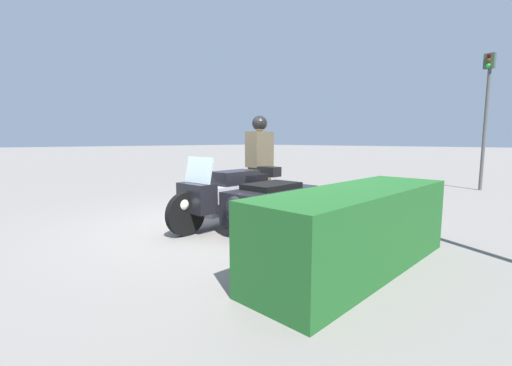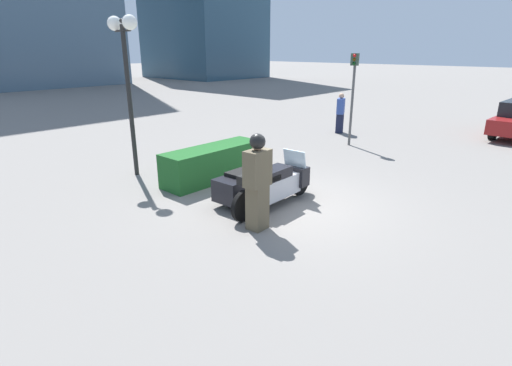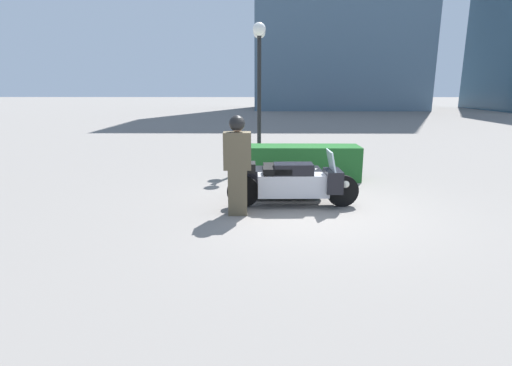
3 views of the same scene
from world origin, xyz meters
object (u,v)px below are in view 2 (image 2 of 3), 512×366
pedestrian_bystander (340,113)px  twin_lamp_post (125,53)px  police_motorcycle (262,183)px  officer_rider (257,180)px  traffic_light_near (353,86)px  hedge_bush_curbside (213,163)px

pedestrian_bystander → twin_lamp_post: bearing=-120.5°
police_motorcycle → pedestrian_bystander: size_ratio=1.65×
officer_rider → traffic_light_near: (7.51, 2.23, 1.12)m
officer_rider → hedge_bush_curbside: size_ratio=0.64×
traffic_light_near → pedestrian_bystander: bearing=-153.2°
officer_rider → traffic_light_near: size_ratio=0.59×
hedge_bush_curbside → pedestrian_bystander: bearing=5.3°
police_motorcycle → traffic_light_near: bearing=10.4°
hedge_bush_curbside → twin_lamp_post: twin_lamp_post is taller
officer_rider → hedge_bush_curbside: officer_rider is taller
police_motorcycle → twin_lamp_post: twin_lamp_post is taller
police_motorcycle → pedestrian_bystander: (8.15, 2.81, 0.35)m
traffic_light_near → officer_rider: bearing=4.0°
twin_lamp_post → pedestrian_bystander: 9.27m
police_motorcycle → officer_rider: bearing=-144.0°
twin_lamp_post → police_motorcycle: bearing=-79.8°
twin_lamp_post → pedestrian_bystander: bearing=-7.6°
officer_rider → twin_lamp_post: 5.36m
police_motorcycle → hedge_bush_curbside: (0.43, 2.10, -0.02)m
police_motorcycle → officer_rider: 1.50m
twin_lamp_post → hedge_bush_curbside: bearing=-58.8°
twin_lamp_post → pedestrian_bystander: size_ratio=2.54×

